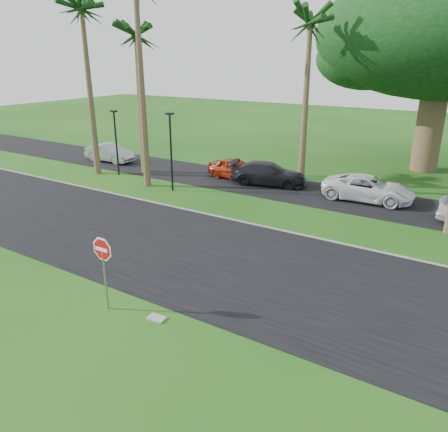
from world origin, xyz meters
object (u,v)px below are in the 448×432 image
object	(u,v)px
car_minivan	(368,189)
car_silver	(110,153)
stop_sign_near	(103,259)
car_red	(236,169)
car_dark	(268,174)

from	to	relation	value
car_minivan	car_silver	bearing A→B (deg)	89.42
stop_sign_near	car_minivan	size ratio (longest dim) A/B	0.53
car_silver	car_red	distance (m)	10.81
stop_sign_near	car_dark	size ratio (longest dim) A/B	0.55
stop_sign_near	car_silver	bearing A→B (deg)	135.74
stop_sign_near	car_silver	world-z (taller)	stop_sign_near
car_red	car_minivan	size ratio (longest dim) A/B	0.78
stop_sign_near	car_dark	bearing A→B (deg)	97.97
car_red	car_dark	world-z (taller)	car_dark
car_dark	car_silver	bearing A→B (deg)	79.32
stop_sign_near	car_silver	xyz separation A→B (m)	(-15.39, 15.00, -1.10)
car_silver	car_dark	distance (m)	13.21
car_minivan	car_red	bearing A→B (deg)	87.01
car_red	car_dark	distance (m)	2.41
car_dark	stop_sign_near	bearing A→B (deg)	174.01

